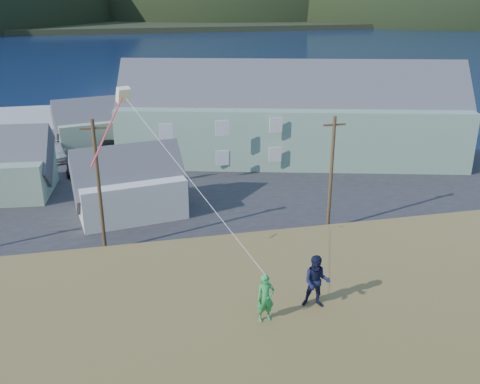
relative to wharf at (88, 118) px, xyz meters
The scene contains 14 objects.
ground 40.45m from the wharf, 81.47° to the right, with size 900.00×900.00×0.00m, color #0A1638.
grass_strip 42.43m from the wharf, 81.87° to the right, with size 110.00×8.00×0.10m, color #4C3D19.
waterfront_lot 23.77m from the wharf, 75.38° to the right, with size 72.00×36.00×0.12m, color #28282B.
wharf is the anchor object (origin of this frame).
far_shore 290.06m from the wharf, 88.81° to the left, with size 900.00×320.00×2.00m, color black.
far_hills 242.97m from the wharf, 80.14° to the left, with size 760.00×265.00×143.00m.
lodge 30.24m from the wharf, 45.27° to the right, with size 35.56×18.02×12.05m.
shed_white 32.75m from the wharf, 81.97° to the right, with size 9.09×6.78×6.64m.
shed_palegreen_far 12.08m from the wharf, 81.21° to the right, with size 10.40×7.17×6.40m.
utility_poles 38.85m from the wharf, 85.04° to the right, with size 30.52×0.24×9.10m.
parked_cars 19.44m from the wharf, 100.23° to the right, with size 23.69×11.21×1.54m.
kite_flyer_green 59.42m from the wharf, 81.84° to the right, with size 0.57×0.38×1.58m, color green.
kite_flyer_navy 59.32m from the wharf, 80.05° to the right, with size 0.87×0.68×1.80m, color #121532.
kite_rig 54.49m from the wharf, 85.07° to the right, with size 2.52×3.19×8.27m.
Camera 1 is at (-1.46, -31.90, 17.00)m, focal length 40.00 mm.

